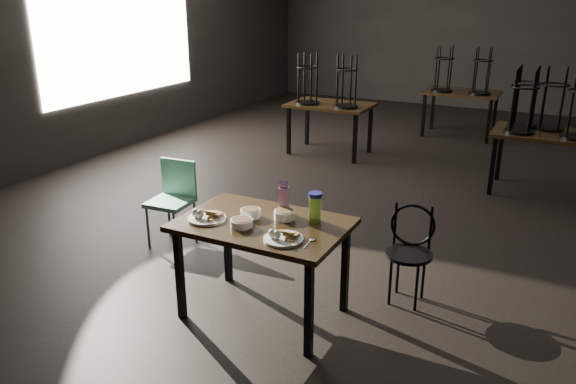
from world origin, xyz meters
The scene contains 14 objects.
main_table centered at (-0.66, -2.90, 0.67)m, with size 1.20×0.80×0.75m.
plate_left centered at (-1.04, -3.05, 0.77)m, with size 0.28×0.28×0.09m.
plate_right centered at (-0.39, -3.11, 0.77)m, with size 0.27×0.27×0.09m.
bowl_near centered at (-0.78, -2.86, 0.78)m, with size 0.15×0.15×0.06m.
bowl_far centered at (-0.55, -2.78, 0.78)m, with size 0.16×0.16×0.06m.
bowl_big centered at (-0.75, -3.04, 0.78)m, with size 0.16×0.16×0.05m.
juice_carton centered at (-0.60, -2.69, 0.87)m, with size 0.07×0.07×0.25m.
water_bottle centered at (-0.33, -2.72, 0.86)m, with size 0.10×0.10×0.22m.
spoon centered at (-0.21, -3.04, 0.75)m, with size 0.04×0.17×0.01m.
bentwood_chair centered at (0.24, -2.18, 0.45)m, with size 0.38×0.37×0.76m.
school_chair centered at (-2.05, -2.17, 0.49)m, with size 0.40×0.40×0.81m.
bg_table_left centered at (-1.97, 1.40, 0.75)m, with size 1.20×0.80×1.48m.
bg_table_right centered at (0.95, 0.95, 0.80)m, with size 1.20×0.80×1.48m.
bg_table_far centered at (-0.46, 3.38, 0.75)m, with size 1.20×0.80×1.48m.
Camera 1 is at (1.18, -6.11, 2.30)m, focal length 35.00 mm.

